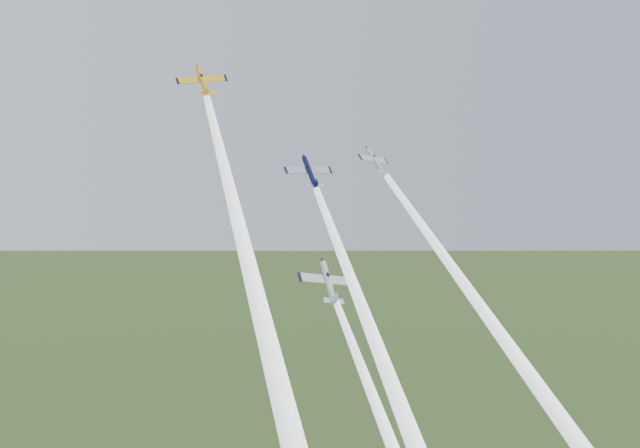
# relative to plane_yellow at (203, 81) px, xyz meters

# --- Properties ---
(plane_yellow) EXTENTS (7.56, 7.18, 6.34)m
(plane_yellow) POSITION_rel_plane_yellow_xyz_m (0.00, 0.00, 0.00)
(plane_yellow) COLOR yellow
(smoke_trail_yellow) EXTENTS (14.75, 40.52, 44.74)m
(smoke_trail_yellow) POSITION_rel_plane_yellow_xyz_m (-6.35, -20.93, -23.77)
(smoke_trail_yellow) COLOR white
(plane_navy) EXTENTS (8.25, 7.15, 6.06)m
(plane_navy) POSITION_rel_plane_yellow_xyz_m (15.12, -3.34, -11.87)
(plane_navy) COLOR #0C1038
(smoke_trail_navy) EXTENTS (12.45, 41.99, 45.80)m
(smoke_trail_navy) POSITION_rel_plane_yellow_xyz_m (10.01, -25.11, -36.18)
(smoke_trail_navy) COLOR white
(plane_silver_right) EXTENTS (6.90, 6.19, 6.13)m
(plane_silver_right) POSITION_rel_plane_yellow_xyz_m (29.75, -1.04, -10.15)
(plane_silver_right) COLOR silver
(smoke_trail_silver_right) EXTENTS (9.20, 42.96, 46.40)m
(smoke_trail_silver_right) POSITION_rel_plane_yellow_xyz_m (33.12, -23.43, -34.75)
(smoke_trail_silver_right) COLOR white
(plane_silver_low) EXTENTS (10.49, 8.20, 8.41)m
(plane_silver_low) POSITION_rel_plane_yellow_xyz_m (14.47, -8.27, -26.86)
(plane_silver_low) COLOR silver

